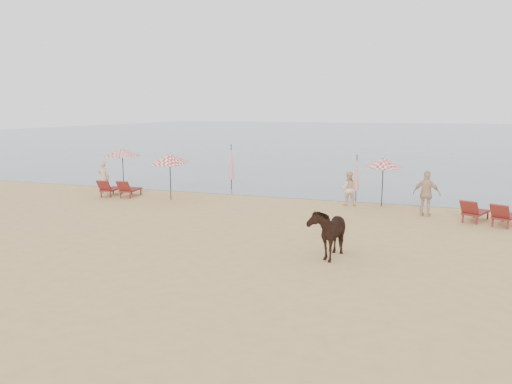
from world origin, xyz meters
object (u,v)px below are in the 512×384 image
lounger_cluster_left (119,189)px  umbrella_closed_left (231,162)px  umbrella_open_right (383,163)px  beachgoer_left (104,177)px  cow (328,231)px  beachgoer_right_b (427,194)px  umbrella_open_left_a (122,152)px  lounger_cluster_right (489,213)px  umbrella_open_left_b (170,158)px  umbrella_closed_right (357,173)px  beachgoer_right_a (348,189)px

lounger_cluster_left → umbrella_closed_left: 5.93m
umbrella_open_right → beachgoer_left: umbrella_open_right is taller
umbrella_open_right → cow: umbrella_open_right is taller
cow → beachgoer_left: size_ratio=1.07×
beachgoer_right_b → lounger_cluster_left: bearing=12.4°
umbrella_open_left_a → umbrella_closed_left: umbrella_closed_left is taller
lounger_cluster_left → lounger_cluster_right: 16.58m
umbrella_open_left_b → beachgoer_left: 4.28m
lounger_cluster_right → umbrella_open_right: bearing=174.5°
lounger_cluster_right → cow: 7.83m
umbrella_open_right → beachgoer_right_b: (1.87, -1.53, -1.03)m
umbrella_closed_right → beachgoer_right_a: bearing=-99.5°
umbrella_closed_left → cow: umbrella_closed_left is taller
umbrella_open_left_b → beachgoer_left: (-4.10, 0.46, -1.15)m
umbrella_open_left_a → beachgoer_right_a: umbrella_open_left_a is taller
umbrella_closed_right → beachgoer_right_b: size_ratio=1.20×
umbrella_open_left_a → beachgoer_right_b: bearing=12.7°
lounger_cluster_left → umbrella_open_left_b: (2.81, 0.12, 1.57)m
umbrella_closed_left → beachgoer_left: 6.60m
beachgoer_right_b → umbrella_closed_right: bearing=-25.7°
umbrella_closed_left → beachgoer_right_a: (6.57, -2.28, -0.73)m
beachgoer_left → beachgoer_right_b: beachgoer_right_b is taller
cow → beachgoer_right_a: 8.11m
umbrella_open_left_a → umbrella_open_left_b: (4.05, -2.09, -0.01)m
umbrella_open_left_a → umbrella_closed_right: umbrella_open_left_a is taller
lounger_cluster_left → umbrella_open_left_b: bearing=-4.2°
beachgoer_left → lounger_cluster_right: bearing=171.9°
umbrella_open_right → beachgoer_right_a: umbrella_open_right is taller
umbrella_open_right → beachgoer_right_b: 2.63m
umbrella_closed_right → umbrella_open_left_b: bearing=-163.4°
cow → umbrella_closed_right: bearing=98.1°
umbrella_closed_left → lounger_cluster_right: bearing=-19.2°
lounger_cluster_right → beachgoer_right_b: size_ratio=1.21×
umbrella_open_left_b → beachgoer_right_b: bearing=24.3°
beachgoer_left → cow: bearing=146.3°
umbrella_closed_right → lounger_cluster_left: bearing=-166.9°
umbrella_open_left_a → lounger_cluster_right: bearing=11.4°
umbrella_open_left_a → cow: size_ratio=1.25×
cow → beachgoer_right_a: (-0.71, 8.08, 0.02)m
cow → beachgoer_right_b: 7.31m
cow → lounger_cluster_right: bearing=56.5°
umbrella_open_left_a → umbrella_open_right: umbrella_open_left_a is taller
lounger_cluster_right → umbrella_closed_left: bearing=-176.4°
beachgoer_left → beachgoer_right_a: bearing=179.4°
lounger_cluster_left → cow: size_ratio=1.03×
umbrella_open_left_a → beachgoer_left: 2.00m
umbrella_closed_left → beachgoer_right_b: umbrella_closed_left is taller
beachgoer_left → lounger_cluster_left: bearing=150.9°
umbrella_closed_left → cow: bearing=-54.9°
umbrella_open_right → beachgoer_left: (-13.75, -1.18, -1.12)m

